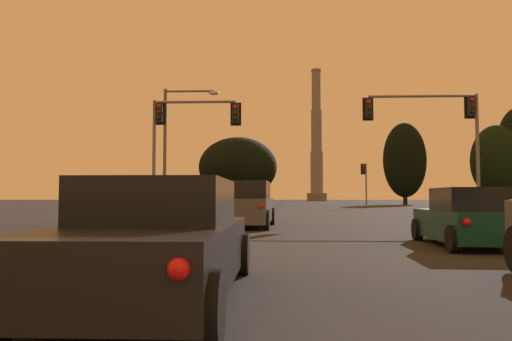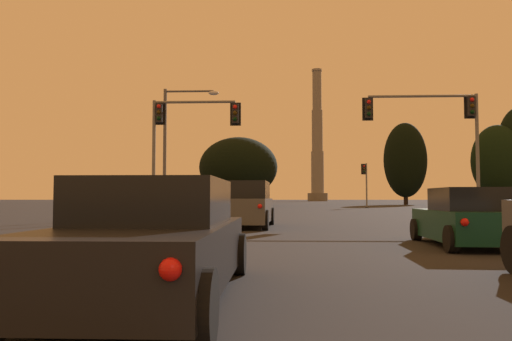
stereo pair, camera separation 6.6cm
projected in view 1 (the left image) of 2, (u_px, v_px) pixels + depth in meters
name	position (u px, v px, depth m)	size (l,w,h in m)	color
hatchback_right_lane_second	(469.00, 219.00, 12.26)	(2.06, 4.17, 1.44)	#0F3823
suv_left_lane_front	(246.00, 205.00, 20.26)	(2.31, 4.98, 1.86)	#4C4F54
sedan_left_lane_third	(158.00, 242.00, 5.97)	(1.98, 4.71, 1.43)	black
traffic_light_overhead_right	(440.00, 123.00, 26.42)	(6.17, 0.50, 6.70)	slate
traffic_light_overhead_left	(182.00, 129.00, 26.59)	(4.85, 0.50, 6.41)	slate
traffic_light_far_right	(365.00, 179.00, 58.20)	(0.78, 0.50, 5.22)	slate
street_lamp	(174.00, 137.00, 30.50)	(3.41, 0.36, 7.89)	#56565B
smokestack	(317.00, 149.00, 176.18)	(7.05, 7.05, 46.96)	slate
treeline_right_mid	(405.00, 160.00, 85.55)	(7.29, 6.56, 14.09)	black
treeline_center_right	(497.00, 161.00, 82.81)	(8.45, 7.61, 13.34)	black
treeline_far_left	(238.00, 167.00, 76.91)	(12.08, 10.87, 10.54)	black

